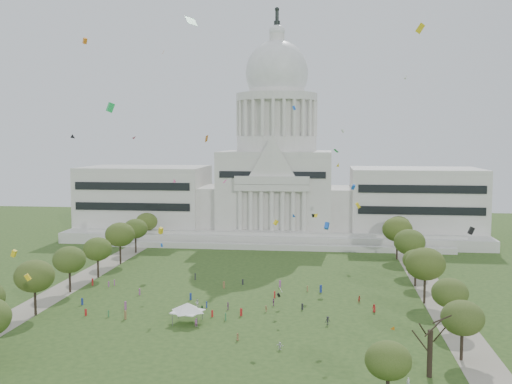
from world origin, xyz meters
The scene contains 34 objects.
ground centered at (0.00, 0.00, 0.00)m, with size 400.00×400.00×0.00m, color #2B471A.
capitol centered at (0.00, 113.59, 22.30)m, with size 160.00×64.50×91.30m.
path_left centered at (-48.00, 30.00, 0.02)m, with size 8.00×160.00×0.04m, color gray.
path_right centered at (48.00, 30.00, 0.02)m, with size 8.00×160.00×0.04m, color gray.
row_tree_r_0 centered at (44.94, -19.59, 7.75)m, with size 7.67×7.67×10.91m.
row_tree_l_1 centered at (-44.07, -2.96, 8.95)m, with size 8.86×8.86×12.59m.
row_tree_r_1 centered at (46.22, -1.75, 7.66)m, with size 7.58×7.58×10.78m.
row_tree_l_2 centered at (-45.04, 17.30, 8.51)m, with size 8.42×8.42×11.97m.
row_tree_r_2 centered at (44.17, 17.44, 9.66)m, with size 9.55×9.55×13.58m.
row_tree_l_3 centered at (-44.09, 33.92, 8.21)m, with size 8.12×8.12×11.55m.
row_tree_r_3 centered at (44.40, 34.48, 7.08)m, with size 7.01×7.01×9.98m.
row_tree_l_4 centered at (-44.08, 52.42, 9.39)m, with size 9.29×9.29×13.21m.
row_tree_r_4 centered at (44.76, 50.04, 9.29)m, with size 9.19×9.19×13.06m.
row_tree_l_5 centered at (-45.22, 71.01, 8.42)m, with size 8.33×8.33×11.85m.
row_tree_r_5 centered at (43.49, 70.19, 9.93)m, with size 9.82×9.82×13.96m.
row_tree_l_6 centered at (-46.87, 89.14, 8.27)m, with size 8.19×8.19×11.64m.
row_tree_r_6 centered at (45.96, 88.13, 8.51)m, with size 8.42×8.42×11.97m.
near_tree_1 centered at (30.00, -40.00, 7.00)m, with size 6.93×6.93×9.86m.
big_bare_tree centered at (38.00, -28.00, 8.67)m, with size 6.00×5.00×12.80m.
event_tent centered at (-8.86, -4.16, 3.48)m, with size 9.99×9.99×4.49m.
person_0 centered at (31.63, 8.58, 0.95)m, with size 0.92×0.60×1.89m, color #B21E1E.
person_1 centered at (34.01, -32.46, 0.75)m, with size 0.54×0.40×1.49m, color silver.
person_2 centered at (28.73, 16.38, 0.86)m, with size 0.83×0.51×1.71m, color #B21E1E.
person_3 centered at (7.04, 5.98, 0.74)m, with size 0.96×0.49×1.48m, color olive.
person_4 centered at (-1.88, 6.54, 0.91)m, with size 1.07×0.58×1.82m, color #994C8C.
person_5 centered at (-7.39, 3.87, 0.79)m, with size 1.46×0.58×1.58m, color #33723F.
person_6 centered at (3.56, -14.21, 0.78)m, with size 0.76×0.49×1.56m, color olive.
person_7 centered at (-6.41, -6.87, 0.95)m, with size 0.69×0.51×1.89m, color #994C8C.
person_8 centered at (-9.52, 8.12, 0.89)m, with size 0.87×0.53×1.78m, color silver.
person_9 centered at (21.11, -2.09, 0.93)m, with size 1.20×0.62×1.86m, color #26262B.
person_10 centered at (8.29, 11.26, 0.86)m, with size 1.01×0.55×1.73m, color #994C8C.
person_11 centered at (12.21, -18.27, 0.75)m, with size 1.40×0.55×1.51m, color silver.
distant_crowd centered at (-12.30, 14.90, 0.87)m, with size 61.75×38.17×1.94m.
kite_swarm centered at (2.25, 13.46, 28.25)m, with size 88.70×103.48×61.22m.
Camera 1 is at (20.94, -127.32, 39.74)m, focal length 42.00 mm.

